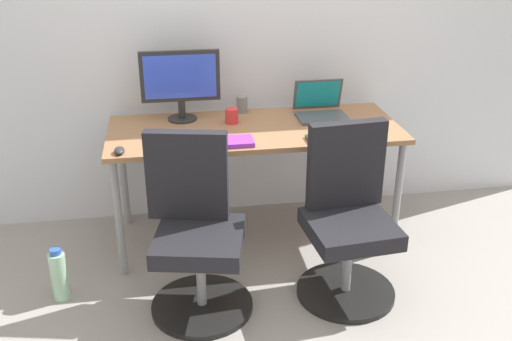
{
  "coord_description": "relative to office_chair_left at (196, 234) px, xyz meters",
  "views": [
    {
      "loc": [
        -0.52,
        -3.27,
        1.96
      ],
      "look_at": [
        0.0,
        -0.05,
        0.49
      ],
      "focal_mm": 41.21,
      "sensor_mm": 36.0,
      "label": 1
    }
  ],
  "objects": [
    {
      "name": "open_laptop",
      "position": [
        0.85,
        0.78,
        0.38
      ],
      "size": [
        0.31,
        0.28,
        0.22
      ],
      "color": "#4C4C51",
      "rests_on": "desk"
    },
    {
      "name": "ground_plane",
      "position": [
        0.41,
        0.64,
        -0.42
      ],
      "size": [
        5.28,
        5.28,
        0.0
      ],
      "primitive_type": "plane",
      "color": "gray"
    },
    {
      "name": "office_chair_right",
      "position": [
        0.81,
        0.0,
        0.0
      ],
      "size": [
        0.54,
        0.54,
        0.94
      ],
      "color": "black",
      "rests_on": "ground"
    },
    {
      "name": "notebook",
      "position": [
        0.26,
        0.39,
        0.34
      ],
      "size": [
        0.21,
        0.15,
        0.03
      ],
      "primitive_type": "cube",
      "color": "purple",
      "rests_on": "desk"
    },
    {
      "name": "keyboard_by_laptop",
      "position": [
        0.84,
        0.37,
        0.33
      ],
      "size": [
        0.34,
        0.12,
        0.02
      ],
      "primitive_type": "cube",
      "color": "#2D2D2D",
      "rests_on": "desk"
    },
    {
      "name": "back_wall",
      "position": [
        0.41,
        1.07,
        0.88
      ],
      "size": [
        4.4,
        0.04,
        2.6
      ],
      "primitive_type": "cube",
      "color": "silver",
      "rests_on": "ground"
    },
    {
      "name": "coffee_mug",
      "position": [
        0.28,
        0.74,
        0.37
      ],
      "size": [
        0.08,
        0.08,
        0.09
      ],
      "primitive_type": "cylinder",
      "color": "red",
      "rests_on": "desk"
    },
    {
      "name": "pen_cup",
      "position": [
        0.37,
        0.93,
        0.38
      ],
      "size": [
        0.07,
        0.07,
        0.1
      ],
      "primitive_type": "cylinder",
      "color": "slate",
      "rests_on": "desk"
    },
    {
      "name": "water_bottle_on_floor",
      "position": [
        -0.74,
        0.15,
        -0.28
      ],
      "size": [
        0.09,
        0.09,
        0.31
      ],
      "color": "#A5D8B2",
      "rests_on": "ground"
    },
    {
      "name": "keyboard_by_monitor",
      "position": [
        -0.04,
        0.38,
        0.33
      ],
      "size": [
        0.34,
        0.12,
        0.02
      ],
      "primitive_type": "cube",
      "color": "#B7B7B7",
      "rests_on": "desk"
    },
    {
      "name": "desk",
      "position": [
        0.41,
        0.64,
        0.26
      ],
      "size": [
        1.74,
        0.7,
        0.75
      ],
      "color": "#996B47",
      "rests_on": "ground"
    },
    {
      "name": "desktop_monitor",
      "position": [
        -0.01,
        0.85,
        0.58
      ],
      "size": [
        0.48,
        0.18,
        0.43
      ],
      "color": "#262626",
      "rests_on": "desk"
    },
    {
      "name": "mouse_by_monitor",
      "position": [
        1.1,
        0.52,
        0.34
      ],
      "size": [
        0.06,
        0.1,
        0.03
      ],
      "primitive_type": "ellipsoid",
      "color": "#B7B7B7",
      "rests_on": "desk"
    },
    {
      "name": "office_chair_left",
      "position": [
        0.0,
        0.0,
        0.0
      ],
      "size": [
        0.54,
        0.54,
        0.94
      ],
      "color": "black",
      "rests_on": "ground"
    },
    {
      "name": "mouse_by_laptop",
      "position": [
        -0.37,
        0.36,
        0.34
      ],
      "size": [
        0.06,
        0.1,
        0.03
      ],
      "primitive_type": "ellipsoid",
      "color": "#2D2D2D",
      "rests_on": "desk"
    }
  ]
}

